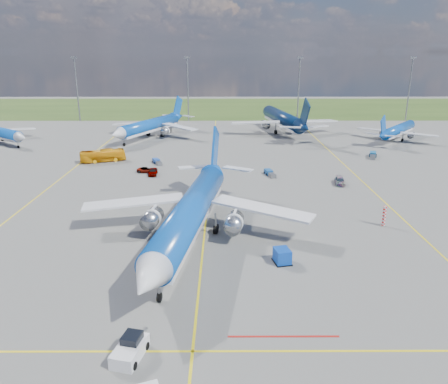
{
  "coord_description": "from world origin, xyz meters",
  "views": [
    {
      "loc": [
        2.58,
        -51.11,
        24.25
      ],
      "look_at": [
        2.76,
        11.79,
        4.0
      ],
      "focal_mm": 35.0,
      "sensor_mm": 36.0,
      "label": 1
    }
  ],
  "objects_px": {
    "bg_jet_n": "(282,132)",
    "pushback_tug": "(130,349)",
    "uld_container": "(282,256)",
    "baggage_tug_w": "(270,173)",
    "bg_jet_nnw": "(151,138)",
    "service_car_c": "(340,181)",
    "service_car_b": "(147,170)",
    "main_airliner": "(192,241)",
    "baggage_tug_c": "(157,162)",
    "bg_jet_ne": "(397,140)",
    "baggage_tug_e": "(373,155)",
    "service_car_a": "(153,172)",
    "warning_post": "(384,216)",
    "apron_bus": "(103,156)"
  },
  "relations": [
    {
      "from": "bg_jet_nnw",
      "to": "main_airliner",
      "type": "xyz_separation_m",
      "value": [
        17.15,
        -74.0,
        0.0
      ]
    },
    {
      "from": "bg_jet_nnw",
      "to": "baggage_tug_w",
      "type": "distance_m",
      "value": 51.77
    },
    {
      "from": "bg_jet_nnw",
      "to": "baggage_tug_e",
      "type": "relative_size",
      "value": 7.62
    },
    {
      "from": "baggage_tug_c",
      "to": "bg_jet_n",
      "type": "bearing_deg",
      "value": 26.03
    },
    {
      "from": "warning_post",
      "to": "service_car_c",
      "type": "height_order",
      "value": "warning_post"
    },
    {
      "from": "apron_bus",
      "to": "baggage_tug_e",
      "type": "relative_size",
      "value": 1.95
    },
    {
      "from": "service_car_b",
      "to": "bg_jet_n",
      "type": "bearing_deg",
      "value": -30.4
    },
    {
      "from": "baggage_tug_c",
      "to": "baggage_tug_e",
      "type": "distance_m",
      "value": 51.42
    },
    {
      "from": "baggage_tug_w",
      "to": "apron_bus",
      "type": "bearing_deg",
      "value": 148.92
    },
    {
      "from": "bg_jet_ne",
      "to": "baggage_tug_e",
      "type": "height_order",
      "value": "bg_jet_ne"
    },
    {
      "from": "service_car_b",
      "to": "baggage_tug_e",
      "type": "xyz_separation_m",
      "value": [
        52.14,
        13.65,
        -0.03
      ]
    },
    {
      "from": "uld_container",
      "to": "baggage_tug_w",
      "type": "height_order",
      "value": "uld_container"
    },
    {
      "from": "bg_jet_ne",
      "to": "bg_jet_nnw",
      "type": "bearing_deg",
      "value": 35.69
    },
    {
      "from": "pushback_tug",
      "to": "baggage_tug_w",
      "type": "height_order",
      "value": "pushback_tug"
    },
    {
      "from": "apron_bus",
      "to": "service_car_b",
      "type": "height_order",
      "value": "apron_bus"
    },
    {
      "from": "apron_bus",
      "to": "service_car_a",
      "type": "bearing_deg",
      "value": -151.76
    },
    {
      "from": "baggage_tug_e",
      "to": "service_car_a",
      "type": "bearing_deg",
      "value": -143.62
    },
    {
      "from": "main_airliner",
      "to": "baggage_tug_e",
      "type": "distance_m",
      "value": 63.09
    },
    {
      "from": "main_airliner",
      "to": "uld_container",
      "type": "xyz_separation_m",
      "value": [
        11.35,
        -6.43,
        0.87
      ]
    },
    {
      "from": "bg_jet_n",
      "to": "main_airliner",
      "type": "distance_m",
      "value": 86.51
    },
    {
      "from": "warning_post",
      "to": "service_car_a",
      "type": "bearing_deg",
      "value": 143.72
    },
    {
      "from": "pushback_tug",
      "to": "baggage_tug_e",
      "type": "height_order",
      "value": "pushback_tug"
    },
    {
      "from": "service_car_c",
      "to": "baggage_tug_w",
      "type": "distance_m",
      "value": 14.29
    },
    {
      "from": "pushback_tug",
      "to": "apron_bus",
      "type": "xyz_separation_m",
      "value": [
        -20.0,
        67.79,
        0.69
      ]
    },
    {
      "from": "bg_jet_ne",
      "to": "service_car_b",
      "type": "distance_m",
      "value": 75.8
    },
    {
      "from": "service_car_a",
      "to": "service_car_b",
      "type": "height_order",
      "value": "service_car_a"
    },
    {
      "from": "service_car_a",
      "to": "baggage_tug_w",
      "type": "distance_m",
      "value": 24.08
    },
    {
      "from": "pushback_tug",
      "to": "baggage_tug_w",
      "type": "relative_size",
      "value": 1.2
    },
    {
      "from": "bg_jet_n",
      "to": "pushback_tug",
      "type": "bearing_deg",
      "value": 67.04
    },
    {
      "from": "warning_post",
      "to": "baggage_tug_c",
      "type": "bearing_deg",
      "value": 135.76
    },
    {
      "from": "bg_jet_n",
      "to": "service_car_a",
      "type": "bearing_deg",
      "value": 47.62
    },
    {
      "from": "bg_jet_n",
      "to": "main_airliner",
      "type": "height_order",
      "value": "bg_jet_n"
    },
    {
      "from": "baggage_tug_c",
      "to": "main_airliner",
      "type": "bearing_deg",
      "value": -100.27
    },
    {
      "from": "uld_container",
      "to": "baggage_tug_e",
      "type": "distance_m",
      "value": 62.1
    },
    {
      "from": "bg_jet_nnw",
      "to": "service_car_a",
      "type": "xyz_separation_m",
      "value": [
        6.95,
        -41.06,
        0.72
      ]
    },
    {
      "from": "bg_jet_nnw",
      "to": "service_car_c",
      "type": "relative_size",
      "value": 9.0
    },
    {
      "from": "bg_jet_n",
      "to": "main_airliner",
      "type": "bearing_deg",
      "value": 65.54
    },
    {
      "from": "uld_container",
      "to": "apron_bus",
      "type": "xyz_separation_m",
      "value": [
        -34.83,
        50.78,
        0.56
      ]
    },
    {
      "from": "service_car_c",
      "to": "baggage_tug_e",
      "type": "bearing_deg",
      "value": 68.28
    },
    {
      "from": "pushback_tug",
      "to": "apron_bus",
      "type": "relative_size",
      "value": 0.54
    },
    {
      "from": "uld_container",
      "to": "baggage_tug_c",
      "type": "xyz_separation_m",
      "value": [
        -22.08,
        48.96,
        -0.42
      ]
    },
    {
      "from": "baggage_tug_e",
      "to": "bg_jet_nnw",
      "type": "bearing_deg",
      "value": 175.35
    },
    {
      "from": "baggage_tug_c",
      "to": "service_car_b",
      "type": "bearing_deg",
      "value": -122.33
    },
    {
      "from": "apron_bus",
      "to": "baggage_tug_w",
      "type": "relative_size",
      "value": 2.23
    },
    {
      "from": "bg_jet_ne",
      "to": "service_car_a",
      "type": "relative_size",
      "value": 7.48
    },
    {
      "from": "bg_jet_ne",
      "to": "service_car_c",
      "type": "distance_m",
      "value": 52.87
    },
    {
      "from": "service_car_c",
      "to": "main_airliner",
      "type": "bearing_deg",
      "value": -125.74
    },
    {
      "from": "bg_jet_n",
      "to": "baggage_tug_e",
      "type": "distance_m",
      "value": 38.98
    },
    {
      "from": "uld_container",
      "to": "service_car_b",
      "type": "height_order",
      "value": "uld_container"
    },
    {
      "from": "service_car_a",
      "to": "baggage_tug_e",
      "type": "distance_m",
      "value": 52.88
    }
  ]
}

